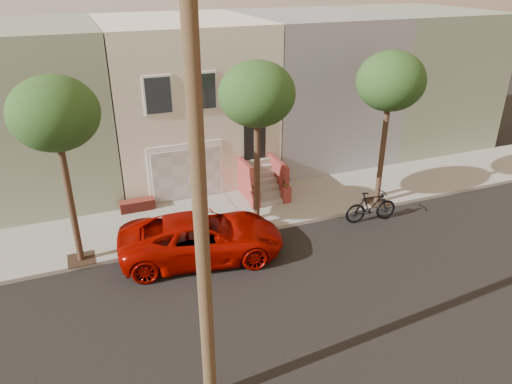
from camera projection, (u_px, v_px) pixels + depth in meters
name	position (u px, v px, depth m)	size (l,w,h in m)	color
ground	(273.00, 292.00, 15.01)	(90.00, 90.00, 0.00)	black
sidewalk	(221.00, 215.00, 19.47)	(40.00, 3.70, 0.15)	gray
house_row	(181.00, 96.00, 22.84)	(33.10, 11.70, 7.00)	beige
tree_left	(54.00, 115.00, 14.20)	(2.70, 2.57, 6.30)	#2D2116
tree_mid	(257.00, 95.00, 16.36)	(2.70, 2.57, 6.30)	#2D2116
tree_right	(391.00, 82.00, 18.19)	(2.70, 2.57, 6.30)	#2D2116
pickup_truck	(202.00, 237.00, 16.49)	(2.61, 5.65, 1.57)	#990801
motorcycle	(371.00, 206.00, 18.89)	(0.61, 2.17, 1.30)	black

